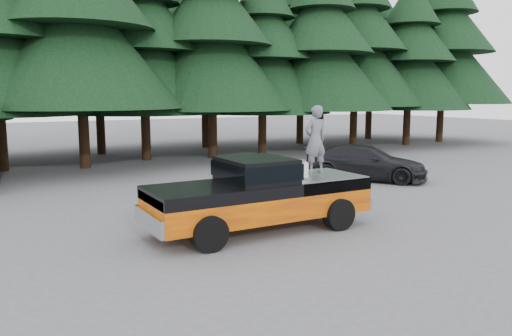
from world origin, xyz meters
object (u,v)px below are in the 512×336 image
air_compressor (295,171)px  man_on_bed (315,140)px  parked_car (365,162)px  pickup_truck (259,206)px

air_compressor → man_on_bed: bearing=49.1°
man_on_bed → parked_car: man_on_bed is taller
pickup_truck → man_on_bed: man_on_bed is taller
pickup_truck → air_compressor: 1.32m
parked_car → air_compressor: bearing=176.8°
pickup_truck → man_on_bed: 2.52m
air_compressor → man_on_bed: size_ratio=0.32×
air_compressor → parked_car: bearing=60.2°
pickup_truck → parked_car: bearing=30.8°
pickup_truck → parked_car: 9.06m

